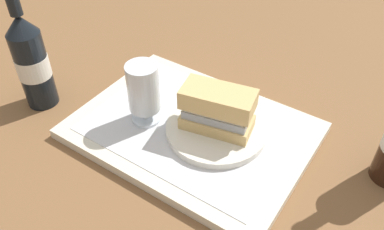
{
  "coord_description": "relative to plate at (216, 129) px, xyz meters",
  "views": [
    {
      "loc": [
        -0.31,
        0.47,
        0.54
      ],
      "look_at": [
        0.0,
        0.0,
        0.05
      ],
      "focal_mm": 37.47,
      "sensor_mm": 36.0,
      "label": 1
    }
  ],
  "objects": [
    {
      "name": "ground_plane",
      "position": [
        0.05,
        0.01,
        -0.03
      ],
      "size": [
        3.0,
        3.0,
        0.0
      ],
      "primitive_type": "plane",
      "color": "brown"
    },
    {
      "name": "tray",
      "position": [
        0.05,
        0.01,
        -0.02
      ],
      "size": [
        0.44,
        0.32,
        0.02
      ],
      "primitive_type": "cube",
      "color": "beige",
      "rests_on": "ground_plane"
    },
    {
      "name": "placemat",
      "position": [
        0.05,
        0.01,
        -0.01
      ],
      "size": [
        0.38,
        0.27,
        0.0
      ],
      "primitive_type": "cube",
      "color": "silver",
      "rests_on": "tray"
    },
    {
      "name": "plate",
      "position": [
        0.0,
        0.0,
        0.0
      ],
      "size": [
        0.19,
        0.19,
        0.01
      ],
      "primitive_type": "cylinder",
      "color": "silver",
      "rests_on": "placemat"
    },
    {
      "name": "sandwich",
      "position": [
        0.0,
        0.0,
        0.05
      ],
      "size": [
        0.14,
        0.09,
        0.08
      ],
      "rotation": [
        0.0,
        0.0,
        0.21
      ],
      "color": "tan",
      "rests_on": "plate"
    },
    {
      "name": "beer_glass",
      "position": [
        0.13,
        0.05,
        0.06
      ],
      "size": [
        0.06,
        0.06,
        0.12
      ],
      "color": "silver",
      "rests_on": "placemat"
    },
    {
      "name": "beer_bottle",
      "position": [
        0.37,
        0.11,
        0.08
      ],
      "size": [
        0.07,
        0.07,
        0.27
      ],
      "color": "black",
      "rests_on": "ground_plane"
    }
  ]
}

